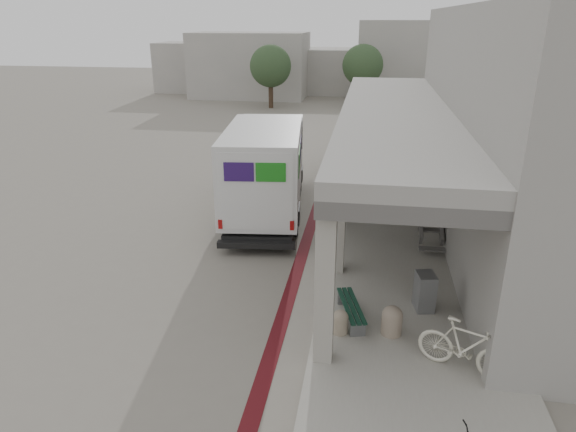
% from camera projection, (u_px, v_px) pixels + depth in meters
% --- Properties ---
extents(ground, '(120.00, 120.00, 0.00)m').
position_uv_depth(ground, '(259.00, 276.00, 14.12)').
color(ground, slate).
rests_on(ground, ground).
extents(bike_lane_stripe, '(0.35, 40.00, 0.01)m').
position_uv_depth(bike_lane_stripe, '(304.00, 248.00, 15.82)').
color(bike_lane_stripe, '#4F0F15').
rests_on(bike_lane_stripe, ground).
extents(sidewalk, '(4.40, 28.00, 0.12)m').
position_uv_depth(sidewalk, '(407.00, 285.00, 13.51)').
color(sidewalk, gray).
rests_on(sidewalk, ground).
extents(transit_building, '(7.60, 17.00, 7.00)m').
position_uv_depth(transit_building, '(500.00, 129.00, 16.04)').
color(transit_building, gray).
rests_on(transit_building, ground).
extents(distant_backdrop, '(28.00, 10.00, 6.50)m').
position_uv_depth(distant_backdrop, '(310.00, 65.00, 46.62)').
color(distant_backdrop, '#999690').
rests_on(distant_backdrop, ground).
extents(tree_left, '(3.20, 3.20, 4.80)m').
position_uv_depth(tree_left, '(271.00, 66.00, 39.50)').
color(tree_left, '#38281C').
rests_on(tree_left, ground).
extents(tree_mid, '(3.20, 3.20, 4.80)m').
position_uv_depth(tree_mid, '(363.00, 65.00, 40.32)').
color(tree_mid, '#38281C').
rests_on(tree_mid, ground).
extents(tree_right, '(3.20, 3.20, 4.80)m').
position_uv_depth(tree_right, '(471.00, 68.00, 38.23)').
color(tree_right, '#38281C').
rests_on(tree_right, ground).
extents(fedex_truck, '(3.18, 7.90, 3.28)m').
position_uv_depth(fedex_truck, '(266.00, 166.00, 18.14)').
color(fedex_truck, black).
rests_on(fedex_truck, ground).
extents(bench, '(0.76, 1.66, 0.38)m').
position_uv_depth(bench, '(351.00, 309.00, 11.80)').
color(bench, slate).
rests_on(bench, sidewalk).
extents(bollard_near, '(0.36, 0.36, 0.55)m').
position_uv_depth(bollard_near, '(340.00, 321.00, 11.30)').
color(bollard_near, gray).
rests_on(bollard_near, sidewalk).
extents(bollard_far, '(0.45, 0.45, 0.68)m').
position_uv_depth(bollard_far, '(392.00, 320.00, 11.23)').
color(bollard_far, gray).
rests_on(bollard_far, sidewalk).
extents(utility_cabinet, '(0.51, 0.62, 0.92)m').
position_uv_depth(utility_cabinet, '(425.00, 291.00, 12.17)').
color(utility_cabinet, gray).
rests_on(utility_cabinet, sidewalk).
extents(bicycle_cream, '(1.94, 1.25, 1.13)m').
position_uv_depth(bicycle_cream, '(466.00, 347.00, 9.94)').
color(bicycle_cream, silver).
rests_on(bicycle_cream, sidewalk).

